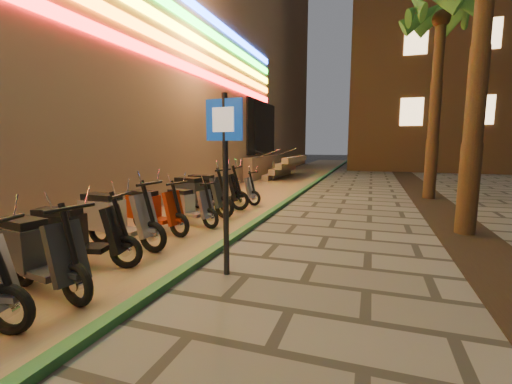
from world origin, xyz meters
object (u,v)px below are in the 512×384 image
(scooter_8, at_px, (114,218))
(scooter_11, at_px, (197,194))
(scooter_7, at_px, (75,234))
(scooter_10, at_px, (187,205))
(scooter_12, at_px, (211,190))
(pedestrian_sign, at_px, (225,160))
(scooter_9, at_px, (152,209))
(scooter_13, at_px, (234,189))
(scooter_6, at_px, (35,252))

(scooter_8, distance_m, scooter_11, 3.07)
(scooter_7, bearing_deg, scooter_10, 72.91)
(scooter_10, height_order, scooter_12, scooter_12)
(scooter_7, height_order, scooter_12, scooter_12)
(scooter_7, height_order, scooter_10, scooter_7)
(scooter_11, bearing_deg, scooter_12, 102.64)
(pedestrian_sign, xyz_separation_m, scooter_12, (-2.47, 4.52, -1.12))
(scooter_9, height_order, scooter_13, scooter_9)
(pedestrian_sign, height_order, scooter_12, pedestrian_sign)
(pedestrian_sign, bearing_deg, scooter_13, 118.41)
(scooter_8, height_order, scooter_9, scooter_8)
(scooter_9, bearing_deg, scooter_10, 80.32)
(scooter_6, distance_m, scooter_9, 3.07)
(scooter_8, xyz_separation_m, scooter_13, (0.32, 5.04, -0.09))
(scooter_11, distance_m, scooter_12, 0.89)
(pedestrian_sign, distance_m, scooter_13, 6.14)
(scooter_8, height_order, scooter_13, scooter_8)
(scooter_6, relative_size, scooter_7, 1.03)
(scooter_7, bearing_deg, pedestrian_sign, -2.03)
(scooter_12, xyz_separation_m, scooter_13, (0.31, 1.09, -0.10))
(scooter_6, distance_m, scooter_12, 5.88)
(scooter_6, bearing_deg, scooter_11, 104.48)
(scooter_6, bearing_deg, pedestrian_sign, 43.25)
(scooter_9, bearing_deg, scooter_7, -74.21)
(scooter_9, xyz_separation_m, scooter_11, (0.04, 1.94, 0.06))
(scooter_6, bearing_deg, scooter_7, 117.18)
(scooter_11, xyz_separation_m, scooter_12, (-0.03, 0.89, -0.00))
(scooter_7, height_order, scooter_11, scooter_11)
(scooter_8, xyz_separation_m, scooter_12, (0.01, 3.95, 0.01))
(pedestrian_sign, height_order, scooter_8, pedestrian_sign)
(scooter_7, relative_size, scooter_11, 0.92)
(scooter_8, relative_size, scooter_12, 0.98)
(pedestrian_sign, height_order, scooter_9, pedestrian_sign)
(scooter_9, xyz_separation_m, scooter_12, (0.01, 2.83, 0.06))
(scooter_10, bearing_deg, scooter_9, -95.62)
(scooter_8, relative_size, scooter_13, 1.19)
(scooter_11, relative_size, scooter_13, 1.22)
(pedestrian_sign, relative_size, scooter_9, 1.56)
(scooter_7, relative_size, scooter_8, 0.93)
(scooter_12, bearing_deg, scooter_6, -91.56)
(scooter_11, height_order, scooter_13, scooter_11)
(pedestrian_sign, xyz_separation_m, scooter_13, (-2.16, 5.61, -1.22))
(scooter_7, height_order, scooter_13, scooter_7)
(pedestrian_sign, height_order, scooter_7, pedestrian_sign)
(scooter_13, bearing_deg, scooter_10, -76.94)
(scooter_10, bearing_deg, scooter_11, 122.51)
(scooter_9, bearing_deg, pedestrian_sign, -22.39)
(scooter_9, height_order, scooter_12, scooter_12)
(scooter_8, distance_m, scooter_10, 2.05)
(scooter_10, bearing_deg, scooter_7, -77.93)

